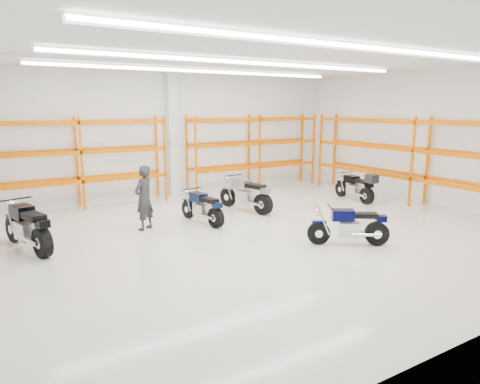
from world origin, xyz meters
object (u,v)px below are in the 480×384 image
motorcycle_main (352,227)px  motorcycle_back_a (28,228)px  standing_man (144,198)px  structural_column (172,136)px  motorcycle_back_b (203,208)px  motorcycle_back_c (247,195)px  motorcycle_back_d (357,187)px

motorcycle_main → motorcycle_back_a: 7.62m
standing_man → structural_column: structural_column is taller
motorcycle_back_b → motorcycle_back_c: (1.88, 0.63, 0.07)m
motorcycle_back_c → structural_column: (-1.05, 3.56, 1.73)m
motorcycle_back_c → motorcycle_back_d: bearing=-10.7°
structural_column → standing_man: bearing=-122.1°
motorcycle_back_c → motorcycle_back_b: bearing=-161.5°
motorcycle_back_c → structural_column: structural_column is taller
motorcycle_main → standing_man: bearing=134.8°
motorcycle_main → motorcycle_back_a: size_ratio=0.75×
motorcycle_main → structural_column: size_ratio=0.38×
motorcycle_back_b → standing_man: size_ratio=1.10×
motorcycle_back_a → motorcycle_back_d: (10.50, -0.11, -0.03)m
motorcycle_back_b → standing_man: standing_man is taller
motorcycle_back_b → standing_man: 1.71m
motorcycle_back_a → motorcycle_back_c: motorcycle_back_a is taller
motorcycle_back_a → motorcycle_back_b: bearing=0.5°
motorcycle_back_b → motorcycle_main: bearing=-58.6°
motorcycle_back_a → structural_column: 7.03m
motorcycle_main → motorcycle_back_c: motorcycle_back_c is taller
motorcycle_back_a → motorcycle_back_c: 6.43m
motorcycle_main → standing_man: 5.47m
motorcycle_back_a → motorcycle_back_b: (4.52, 0.04, -0.09)m
structural_column → motorcycle_main: bearing=-80.0°
motorcycle_back_a → standing_man: bearing=5.9°
motorcycle_back_b → structural_column: bearing=78.8°
standing_man → motorcycle_back_b: bearing=137.4°
motorcycle_back_b → motorcycle_back_d: size_ratio=0.94×
motorcycle_back_b → motorcycle_back_d: (5.98, -0.15, 0.06)m
motorcycle_back_a → motorcycle_main: bearing=-28.0°
motorcycle_main → motorcycle_back_d: 5.12m
motorcycle_back_c → standing_man: (-3.51, -0.37, 0.36)m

